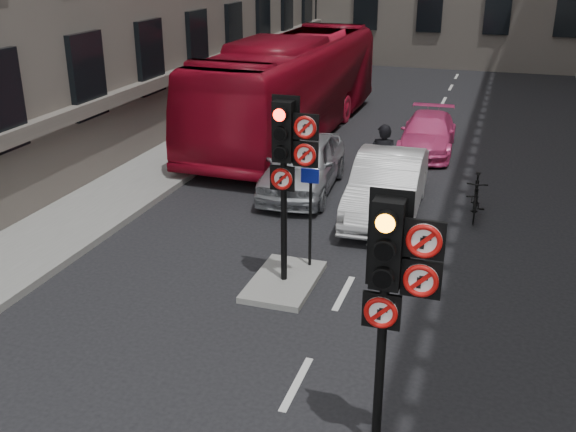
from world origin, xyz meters
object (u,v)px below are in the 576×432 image
Objects in this scene: signal_near at (393,273)px; motorcyclist at (383,161)px; car_pink at (428,134)px; signal_far at (288,152)px; info_sign at (310,204)px; car_silver at (303,164)px; bus_red at (291,87)px; motorcycle at (476,197)px; car_white at (387,185)px.

signal_near is 1.83× the size of motorcyclist.
signal_near is at bearing -87.42° from car_pink.
signal_far is at bearing 123.02° from signal_near.
signal_far is 1.47m from info_sign.
car_silver is 4.89m from info_sign.
info_sign is (3.60, -9.90, -0.24)m from bus_red.
car_pink is (1.38, 10.11, -2.12)m from signal_far.
bus_red is 8.88m from motorcycle.
car_pink is 2.07× the size of motorcyclist.
bus_red reaches higher than motorcyclist.
car_white is at bearing -26.87° from car_silver.
signal_near is at bearing -65.92° from bus_red.
car_white is 2.20× the size of info_sign.
motorcyclist is at bearing 161.74° from motorcycle.
car_white is 2.32× the size of motorcyclist.
signal_near is 0.79× the size of car_white.
info_sign is (0.21, 0.74, -1.25)m from signal_far.
car_white reaches higher than car_pink.
info_sign is (-0.92, -3.56, 0.70)m from car_white.
info_sign is (-1.17, -9.37, 0.86)m from car_pink.
car_pink is (-1.22, 14.11, -2.00)m from signal_near.
car_white is 2.15m from motorcycle.
signal_far reaches higher than car_silver.
car_silver is 1.08× the size of car_pink.
signal_near is 4.77m from signal_far.
signal_near is 9.83m from motorcyclist.
signal_near is 14.30m from car_pink.
car_white is (1.13, 4.30, -1.95)m from signal_far.
signal_near is at bearing -95.83° from motorcycle.
car_white is at bearing 100.89° from motorcyclist.
car_silver is 2.12× the size of info_sign.
signal_near is 0.88× the size of car_pink.
motorcycle is at bearing 11.52° from car_white.
car_white is at bearing -168.08° from motorcycle.
signal_far reaches higher than car_white.
car_pink reaches higher than motorcycle.
signal_far is 5.83m from car_silver.
motorcyclist reaches higher than motorcycle.
signal_far is 5.84m from motorcyclist.
motorcycle is (3.20, 4.81, -2.19)m from signal_far.
car_pink is 1.96× the size of info_sign.
car_silver reaches higher than car_pink.
info_sign is (-0.56, -4.78, 0.47)m from motorcyclist.
car_silver is 2.55× the size of motorcycle.
signal_far reaches higher than motorcyclist.
bus_red is (-3.39, 10.64, -1.01)m from signal_far.
car_pink is at bearing 107.05° from motorcycle.
info_sign is at bearing 73.87° from signal_far.
signal_near is 9.07m from motorcycle.
car_silver is 5.78m from bus_red.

